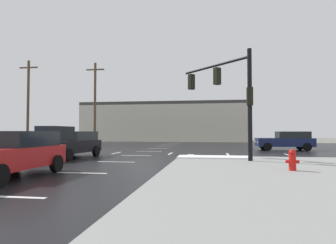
{
  "coord_description": "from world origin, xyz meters",
  "views": [
    {
      "loc": [
        4.81,
        -20.25,
        1.57
      ],
      "look_at": [
        0.52,
        8.88,
        2.58
      ],
      "focal_mm": 30.6,
      "sensor_mm": 36.0,
      "label": 1
    }
  ],
  "objects_px": {
    "fire_hydrant": "(292,160)",
    "sedan_black": "(72,144)",
    "sedan_red": "(11,153)",
    "utility_pole_far": "(28,101)",
    "utility_pole_distant": "(95,102)",
    "sedan_navy": "(286,140)",
    "suv_blue": "(56,137)",
    "traffic_signal_mast": "(228,89)"
  },
  "relations": [
    {
      "from": "traffic_signal_mast",
      "to": "sedan_navy",
      "type": "height_order",
      "value": "traffic_signal_mast"
    },
    {
      "from": "suv_blue",
      "to": "sedan_black",
      "type": "relative_size",
      "value": 1.04
    },
    {
      "from": "sedan_black",
      "to": "sedan_navy",
      "type": "bearing_deg",
      "value": 127.54
    },
    {
      "from": "traffic_signal_mast",
      "to": "sedan_black",
      "type": "xyz_separation_m",
      "value": [
        -9.22,
        0.54,
        -3.05
      ]
    },
    {
      "from": "sedan_red",
      "to": "sedan_black",
      "type": "xyz_separation_m",
      "value": [
        -1.49,
        7.23,
        0.0
      ]
    },
    {
      "from": "utility_pole_distant",
      "to": "sedan_red",
      "type": "bearing_deg",
      "value": -73.86
    },
    {
      "from": "sedan_navy",
      "to": "utility_pole_far",
      "type": "distance_m",
      "value": 27.56
    },
    {
      "from": "sedan_navy",
      "to": "suv_blue",
      "type": "relative_size",
      "value": 0.94
    },
    {
      "from": "suv_blue",
      "to": "utility_pole_distant",
      "type": "distance_m",
      "value": 9.82
    },
    {
      "from": "traffic_signal_mast",
      "to": "sedan_red",
      "type": "height_order",
      "value": "traffic_signal_mast"
    },
    {
      "from": "fire_hydrant",
      "to": "sedan_black",
      "type": "height_order",
      "value": "sedan_black"
    },
    {
      "from": "fire_hydrant",
      "to": "suv_blue",
      "type": "bearing_deg",
      "value": 143.92
    },
    {
      "from": "traffic_signal_mast",
      "to": "sedan_navy",
      "type": "distance_m",
      "value": 11.4
    },
    {
      "from": "traffic_signal_mast",
      "to": "fire_hydrant",
      "type": "distance_m",
      "value": 5.93
    },
    {
      "from": "suv_blue",
      "to": "utility_pole_far",
      "type": "xyz_separation_m",
      "value": [
        -7.32,
        6.78,
        3.99
      ]
    },
    {
      "from": "utility_pole_far",
      "to": "utility_pole_distant",
      "type": "height_order",
      "value": "utility_pole_distant"
    },
    {
      "from": "utility_pole_far",
      "to": "suv_blue",
      "type": "bearing_deg",
      "value": -42.82
    },
    {
      "from": "sedan_black",
      "to": "utility_pole_distant",
      "type": "xyz_separation_m",
      "value": [
        -5.18,
        15.79,
        4.23
      ]
    },
    {
      "from": "sedan_red",
      "to": "sedan_navy",
      "type": "xyz_separation_m",
      "value": [
        13.09,
        16.29,
        0.0
      ]
    },
    {
      "from": "utility_pole_distant",
      "to": "sedan_navy",
      "type": "bearing_deg",
      "value": -18.82
    },
    {
      "from": "sedan_red",
      "to": "utility_pole_far",
      "type": "height_order",
      "value": "utility_pole_far"
    },
    {
      "from": "sedan_red",
      "to": "sedan_navy",
      "type": "distance_m",
      "value": 20.89
    },
    {
      "from": "suv_blue",
      "to": "sedan_black",
      "type": "distance_m",
      "value": 8.43
    },
    {
      "from": "fire_hydrant",
      "to": "sedan_navy",
      "type": "xyz_separation_m",
      "value": [
        3.32,
        14.04,
        0.32
      ]
    },
    {
      "from": "sedan_red",
      "to": "suv_blue",
      "type": "bearing_deg",
      "value": -155.75
    },
    {
      "from": "utility_pole_far",
      "to": "utility_pole_distant",
      "type": "relative_size",
      "value": 1.0
    },
    {
      "from": "traffic_signal_mast",
      "to": "fire_hydrant",
      "type": "bearing_deg",
      "value": 161.0
    },
    {
      "from": "sedan_red",
      "to": "utility_pole_far",
      "type": "xyz_separation_m",
      "value": [
        -13.76,
        20.84,
        4.22
      ]
    },
    {
      "from": "fire_hydrant",
      "to": "sedan_navy",
      "type": "distance_m",
      "value": 14.43
    },
    {
      "from": "traffic_signal_mast",
      "to": "utility_pole_distant",
      "type": "distance_m",
      "value": 21.79
    },
    {
      "from": "sedan_red",
      "to": "suv_blue",
      "type": "relative_size",
      "value": 0.94
    },
    {
      "from": "suv_blue",
      "to": "sedan_red",
      "type": "bearing_deg",
      "value": 25.24
    },
    {
      "from": "sedan_navy",
      "to": "suv_blue",
      "type": "bearing_deg",
      "value": 5.61
    },
    {
      "from": "fire_hydrant",
      "to": "sedan_red",
      "type": "relative_size",
      "value": 0.17
    },
    {
      "from": "traffic_signal_mast",
      "to": "utility_pole_distant",
      "type": "relative_size",
      "value": 0.57
    },
    {
      "from": "suv_blue",
      "to": "sedan_black",
      "type": "bearing_deg",
      "value": 36.59
    },
    {
      "from": "traffic_signal_mast",
      "to": "suv_blue",
      "type": "relative_size",
      "value": 1.15
    },
    {
      "from": "traffic_signal_mast",
      "to": "sedan_red",
      "type": "bearing_deg",
      "value": 87.32
    },
    {
      "from": "traffic_signal_mast",
      "to": "fire_hydrant",
      "type": "height_order",
      "value": "traffic_signal_mast"
    },
    {
      "from": "sedan_black",
      "to": "utility_pole_distant",
      "type": "height_order",
      "value": "utility_pole_distant"
    },
    {
      "from": "fire_hydrant",
      "to": "utility_pole_far",
      "type": "height_order",
      "value": "utility_pole_far"
    },
    {
      "from": "fire_hydrant",
      "to": "sedan_black",
      "type": "relative_size",
      "value": 0.17
    }
  ]
}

